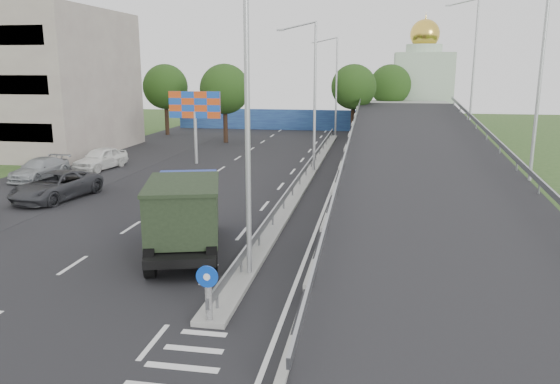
% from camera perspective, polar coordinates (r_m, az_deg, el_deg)
% --- Properties ---
extents(ground, '(160.00, 160.00, 0.00)m').
position_cam_1_polar(ground, '(14.46, -10.07, -17.51)').
color(ground, '#2D4C1E').
rests_on(ground, ground).
extents(road_surface, '(26.00, 90.00, 0.04)m').
position_cam_1_polar(road_surface, '(33.34, -3.27, 0.31)').
color(road_surface, black).
rests_on(road_surface, ground).
extents(parking_strip, '(8.00, 90.00, 0.05)m').
position_cam_1_polar(parking_strip, '(38.41, -22.52, 1.02)').
color(parking_strip, black).
rests_on(parking_strip, ground).
extents(median, '(1.00, 44.00, 0.20)m').
position_cam_1_polar(median, '(36.65, 2.73, 1.63)').
color(median, gray).
rests_on(median, ground).
extents(overpass_ramp, '(10.00, 50.00, 3.50)m').
position_cam_1_polar(overpass_ramp, '(36.21, 14.64, 3.74)').
color(overpass_ramp, gray).
rests_on(overpass_ramp, ground).
extents(median_guardrail, '(0.09, 44.00, 0.71)m').
position_cam_1_polar(median_guardrail, '(36.53, 2.74, 2.63)').
color(median_guardrail, gray).
rests_on(median_guardrail, median).
extents(sign_bollard, '(0.64, 0.23, 1.67)m').
position_cam_1_polar(sign_bollard, '(15.83, -7.51, -10.42)').
color(sign_bollard, black).
rests_on(sign_bollard, median).
extents(lamp_post_near, '(2.74, 0.18, 10.08)m').
position_cam_1_polar(lamp_post_near, '(18.25, -4.02, 8.28)').
color(lamp_post_near, '#B2B5B7').
rests_on(lamp_post_near, median).
extents(lamp_post_mid, '(2.74, 0.18, 10.08)m').
position_cam_1_polar(lamp_post_mid, '(37.94, 3.38, 10.70)').
color(lamp_post_mid, '#B2B5B7').
rests_on(lamp_post_mid, median).
extents(lamp_post_far, '(2.74, 0.18, 10.08)m').
position_cam_1_polar(lamp_post_far, '(57.84, 5.73, 11.42)').
color(lamp_post_far, '#B2B5B7').
rests_on(lamp_post_far, median).
extents(blue_wall, '(30.00, 0.50, 2.40)m').
position_cam_1_polar(blue_wall, '(64.51, 2.38, 7.52)').
color(blue_wall, navy).
rests_on(blue_wall, ground).
extents(church, '(7.00, 7.00, 13.80)m').
position_cam_1_polar(church, '(71.90, 14.63, 10.96)').
color(church, '#B2CCAD').
rests_on(church, ground).
extents(billboard, '(4.00, 0.24, 5.50)m').
position_cam_1_polar(billboard, '(42.01, -8.90, 8.56)').
color(billboard, '#B2B5B7').
rests_on(billboard, ground).
extents(tree_left_mid, '(4.80, 4.80, 7.60)m').
position_cam_1_polar(tree_left_mid, '(53.69, -5.80, 10.63)').
color(tree_left_mid, black).
rests_on(tree_left_mid, ground).
extents(tree_median_far, '(4.80, 4.80, 7.60)m').
position_cam_1_polar(tree_median_far, '(59.75, 7.71, 10.81)').
color(tree_median_far, black).
rests_on(tree_median_far, ground).
extents(tree_left_far, '(4.80, 4.80, 7.60)m').
position_cam_1_polar(tree_left_far, '(61.00, -11.89, 10.70)').
color(tree_left_far, black).
rests_on(tree_left_far, ground).
extents(tree_ramp_far, '(4.80, 4.80, 7.60)m').
position_cam_1_polar(tree_ramp_far, '(66.71, 11.47, 10.89)').
color(tree_ramp_far, black).
rests_on(tree_ramp_far, ground).
extents(dump_truck, '(4.29, 7.31, 3.04)m').
position_cam_1_polar(dump_truck, '(22.03, -9.89, -1.98)').
color(dump_truck, black).
rests_on(dump_truck, ground).
extents(parked_car_c, '(3.48, 5.92, 1.55)m').
position_cam_1_polar(parked_car_c, '(33.04, -22.36, 0.60)').
color(parked_car_c, '#343539').
rests_on(parked_car_c, ground).
extents(parked_car_d, '(2.25, 4.90, 1.39)m').
position_cam_1_polar(parked_car_d, '(39.39, -23.83, 2.21)').
color(parked_car_d, '#A0A6A9').
rests_on(parked_car_d, ground).
extents(parked_car_e, '(2.62, 4.92, 1.59)m').
position_cam_1_polar(parked_car_e, '(41.71, -18.24, 3.35)').
color(parked_car_e, white).
rests_on(parked_car_e, ground).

